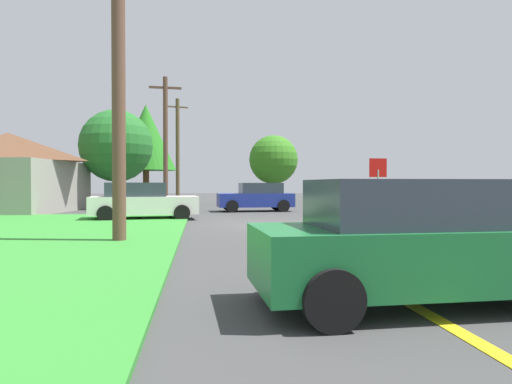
{
  "coord_description": "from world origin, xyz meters",
  "views": [
    {
      "loc": [
        -2.7,
        -17.33,
        1.57
      ],
      "look_at": [
        -0.24,
        3.05,
        1.2
      ],
      "focal_mm": 32.18,
      "sensor_mm": 36.0,
      "label": 1
    }
  ],
  "objects_px": {
    "car_behind_on_main_road": "(414,243)",
    "barn": "(8,172)",
    "utility_pole_far": "(178,149)",
    "utility_pole_mid": "(166,142)",
    "oak_tree_left": "(146,138)",
    "stop_sign": "(378,179)",
    "pine_tree_center": "(116,146)",
    "car_on_crossroad": "(412,198)",
    "oak_tree_right": "(273,160)",
    "car_approaching_junction": "(257,197)",
    "utility_pole_near": "(118,64)",
    "parked_car_near_building": "(142,201)"
  },
  "relations": [
    {
      "from": "car_behind_on_main_road",
      "to": "parked_car_near_building",
      "type": "distance_m",
      "value": 15.65
    },
    {
      "from": "car_behind_on_main_road",
      "to": "car_on_crossroad",
      "type": "bearing_deg",
      "value": 61.94
    },
    {
      "from": "utility_pole_far",
      "to": "barn",
      "type": "relative_size",
      "value": 1.09
    },
    {
      "from": "car_on_crossroad",
      "to": "pine_tree_center",
      "type": "relative_size",
      "value": 0.72
    },
    {
      "from": "utility_pole_mid",
      "to": "barn",
      "type": "height_order",
      "value": "utility_pole_mid"
    },
    {
      "from": "utility_pole_far",
      "to": "oak_tree_right",
      "type": "height_order",
      "value": "utility_pole_far"
    },
    {
      "from": "utility_pole_far",
      "to": "oak_tree_left",
      "type": "height_order",
      "value": "utility_pole_far"
    },
    {
      "from": "car_on_crossroad",
      "to": "car_behind_on_main_road",
      "type": "bearing_deg",
      "value": 161.56
    },
    {
      "from": "car_behind_on_main_road",
      "to": "pine_tree_center",
      "type": "xyz_separation_m",
      "value": [
        -8.04,
        24.43,
        3.17
      ]
    },
    {
      "from": "utility_pole_near",
      "to": "barn",
      "type": "relative_size",
      "value": 1.13
    },
    {
      "from": "car_behind_on_main_road",
      "to": "oak_tree_right",
      "type": "distance_m",
      "value": 31.33
    },
    {
      "from": "parked_car_near_building",
      "to": "utility_pole_far",
      "type": "xyz_separation_m",
      "value": [
        0.55,
        19.79,
        3.74
      ]
    },
    {
      "from": "stop_sign",
      "to": "pine_tree_center",
      "type": "bearing_deg",
      "value": -54.6
    },
    {
      "from": "car_on_crossroad",
      "to": "utility_pole_far",
      "type": "xyz_separation_m",
      "value": [
        -13.24,
        16.73,
        3.74
      ]
    },
    {
      "from": "car_approaching_junction",
      "to": "stop_sign",
      "type": "bearing_deg",
      "value": 106.43
    },
    {
      "from": "car_approaching_junction",
      "to": "utility_pole_near",
      "type": "relative_size",
      "value": 0.47
    },
    {
      "from": "car_approaching_junction",
      "to": "utility_pole_near",
      "type": "height_order",
      "value": "utility_pole_near"
    },
    {
      "from": "utility_pole_mid",
      "to": "utility_pole_far",
      "type": "bearing_deg",
      "value": 90.02
    },
    {
      "from": "car_approaching_junction",
      "to": "barn",
      "type": "xyz_separation_m",
      "value": [
        -13.82,
        1.02,
        1.4
      ]
    },
    {
      "from": "car_behind_on_main_road",
      "to": "oak_tree_left",
      "type": "relative_size",
      "value": 0.56
    },
    {
      "from": "oak_tree_left",
      "to": "barn",
      "type": "xyz_separation_m",
      "value": [
        -6.6,
        -7.97,
        -2.8
      ]
    },
    {
      "from": "car_behind_on_main_road",
      "to": "utility_pole_near",
      "type": "bearing_deg",
      "value": 122.95
    },
    {
      "from": "utility_pole_far",
      "to": "utility_pole_mid",
      "type": "bearing_deg",
      "value": -89.98
    },
    {
      "from": "oak_tree_left",
      "to": "oak_tree_right",
      "type": "xyz_separation_m",
      "value": [
        9.9,
        1.7,
        -1.5
      ]
    },
    {
      "from": "stop_sign",
      "to": "car_on_crossroad",
      "type": "bearing_deg",
      "value": -130.19
    },
    {
      "from": "car_approaching_junction",
      "to": "utility_pole_mid",
      "type": "xyz_separation_m",
      "value": [
        -5.13,
        0.32,
        3.13
      ]
    },
    {
      "from": "oak_tree_right",
      "to": "stop_sign",
      "type": "bearing_deg",
      "value": -87.84
    },
    {
      "from": "parked_car_near_building",
      "to": "car_behind_on_main_road",
      "type": "bearing_deg",
      "value": -77.01
    },
    {
      "from": "car_on_crossroad",
      "to": "parked_car_near_building",
      "type": "relative_size",
      "value": 0.95
    },
    {
      "from": "car_behind_on_main_road",
      "to": "car_approaching_junction",
      "type": "xyz_separation_m",
      "value": [
        0.45,
        20.37,
        0.0
      ]
    },
    {
      "from": "stop_sign",
      "to": "car_approaching_junction",
      "type": "relative_size",
      "value": 0.58
    },
    {
      "from": "car_on_crossroad",
      "to": "utility_pole_mid",
      "type": "height_order",
      "value": "utility_pole_mid"
    },
    {
      "from": "pine_tree_center",
      "to": "car_approaching_junction",
      "type": "bearing_deg",
      "value": -25.56
    },
    {
      "from": "pine_tree_center",
      "to": "utility_pole_near",
      "type": "bearing_deg",
      "value": -79.73
    },
    {
      "from": "car_approaching_junction",
      "to": "barn",
      "type": "relative_size",
      "value": 0.53
    },
    {
      "from": "oak_tree_left",
      "to": "parked_car_near_building",
      "type": "bearing_deg",
      "value": -84.04
    },
    {
      "from": "utility_pole_far",
      "to": "car_behind_on_main_road",
      "type": "bearing_deg",
      "value": -82.28
    },
    {
      "from": "parked_car_near_building",
      "to": "utility_pole_far",
      "type": "height_order",
      "value": "utility_pole_far"
    },
    {
      "from": "utility_pole_near",
      "to": "oak_tree_left",
      "type": "height_order",
      "value": "utility_pole_near"
    },
    {
      "from": "car_behind_on_main_road",
      "to": "utility_pole_near",
      "type": "xyz_separation_m",
      "value": [
        -4.85,
        6.84,
        3.91
      ]
    },
    {
      "from": "car_behind_on_main_road",
      "to": "barn",
      "type": "bearing_deg",
      "value": 119.6
    },
    {
      "from": "car_on_crossroad",
      "to": "car_approaching_junction",
      "type": "xyz_separation_m",
      "value": [
        -8.1,
        2.57,
        0.0
      ]
    },
    {
      "from": "car_on_crossroad",
      "to": "oak_tree_right",
      "type": "distance_m",
      "value": 14.57
    },
    {
      "from": "pine_tree_center",
      "to": "barn",
      "type": "relative_size",
      "value": 0.77
    },
    {
      "from": "stop_sign",
      "to": "utility_pole_near",
      "type": "xyz_separation_m",
      "value": [
        -8.74,
        -4.09,
        2.96
      ]
    },
    {
      "from": "car_approaching_junction",
      "to": "car_on_crossroad",
      "type": "bearing_deg",
      "value": 158.85
    },
    {
      "from": "car_approaching_junction",
      "to": "pine_tree_center",
      "type": "relative_size",
      "value": 0.69
    },
    {
      "from": "stop_sign",
      "to": "pine_tree_center",
      "type": "height_order",
      "value": "pine_tree_center"
    },
    {
      "from": "car_approaching_junction",
      "to": "oak_tree_left",
      "type": "height_order",
      "value": "oak_tree_left"
    },
    {
      "from": "parked_car_near_building",
      "to": "oak_tree_left",
      "type": "relative_size",
      "value": 0.63
    }
  ]
}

